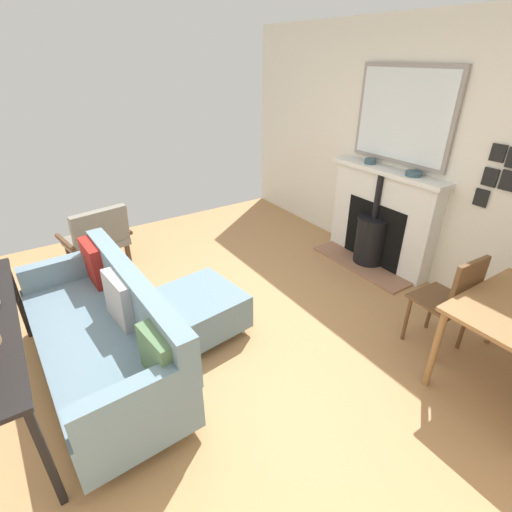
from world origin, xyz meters
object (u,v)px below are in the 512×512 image
(dining_chair_near_fireplace, at_px, (452,298))
(ottoman, at_px, (202,308))
(mantel_bowl_near, at_px, (370,161))
(mantel_bowl_far, at_px, (414,173))
(fireplace, at_px, (378,223))
(armchair_accent, at_px, (98,237))
(sofa, at_px, (106,335))

(dining_chair_near_fireplace, bearing_deg, ottoman, -40.45)
(mantel_bowl_near, distance_m, mantel_bowl_far, 0.58)
(fireplace, bearing_deg, ottoman, 1.28)
(fireplace, height_order, armchair_accent, fireplace)
(mantel_bowl_near, xyz_separation_m, sofa, (3.18, 0.39, -0.81))
(mantel_bowl_near, relative_size, mantel_bowl_far, 0.79)
(mantel_bowl_near, height_order, ottoman, mantel_bowl_near)
(fireplace, height_order, sofa, fireplace)
(armchair_accent, bearing_deg, mantel_bowl_near, 155.23)
(fireplace, bearing_deg, mantel_bowl_near, -94.01)
(ottoman, bearing_deg, sofa, 4.92)
(mantel_bowl_near, height_order, dining_chair_near_fireplace, mantel_bowl_near)
(sofa, bearing_deg, dining_chair_near_fireplace, 152.22)
(fireplace, bearing_deg, dining_chair_near_fireplace, 61.71)
(sofa, height_order, armchair_accent, sofa)
(mantel_bowl_far, bearing_deg, armchair_accent, -33.66)
(mantel_bowl_near, bearing_deg, armchair_accent, -24.77)
(mantel_bowl_far, distance_m, dining_chair_near_fireplace, 1.47)
(fireplace, xyz_separation_m, mantel_bowl_near, (-0.02, -0.26, 0.67))
(sofa, xyz_separation_m, dining_chair_near_fireplace, (-2.41, 1.27, 0.17))
(sofa, distance_m, armchair_accent, 1.73)
(mantel_bowl_near, distance_m, ottoman, 2.54)
(ottoman, distance_m, dining_chair_near_fireplace, 2.09)
(sofa, relative_size, ottoman, 2.55)
(armchair_accent, bearing_deg, dining_chair_near_fireplace, 124.86)
(dining_chair_near_fireplace, bearing_deg, armchair_accent, -55.14)
(ottoman, bearing_deg, dining_chair_near_fireplace, 139.55)
(armchair_accent, bearing_deg, mantel_bowl_far, 146.34)
(ottoman, xyz_separation_m, dining_chair_near_fireplace, (-1.57, 1.34, 0.29))
(ottoman, bearing_deg, armchair_accent, -73.15)
(ottoman, height_order, dining_chair_near_fireplace, dining_chair_near_fireplace)
(fireplace, xyz_separation_m, dining_chair_near_fireplace, (0.75, 1.39, 0.03))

